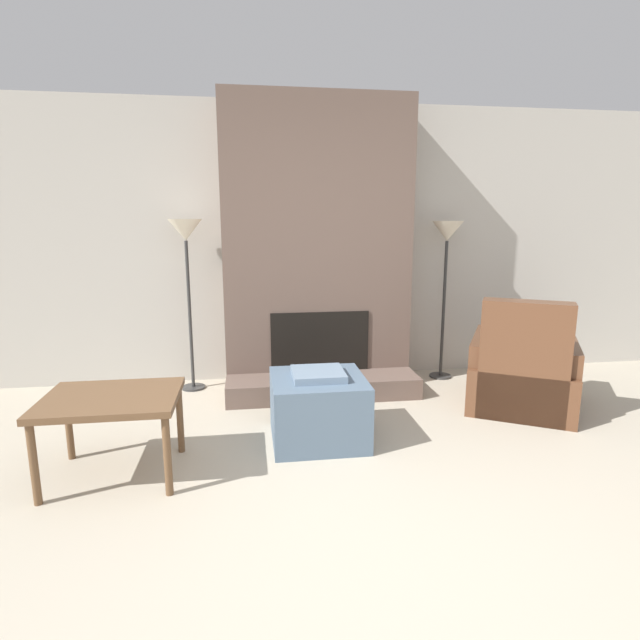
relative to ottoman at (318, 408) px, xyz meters
name	(u,v)px	position (x,y,z in m)	size (l,w,h in m)	color
ground_plane	(396,566)	(0.16, -1.37, -0.24)	(24.00, 24.00, 0.00)	#B2A893
wall_back	(313,245)	(0.16, 1.52, 1.06)	(7.73, 0.06, 2.60)	#BCB7AD
fireplace	(317,254)	(0.16, 1.24, 0.99)	(1.69, 0.85, 2.60)	brown
ottoman	(318,408)	(0.00, 0.00, 0.00)	(0.65, 0.63, 0.51)	slate
armchair	(522,375)	(1.76, 0.40, 0.04)	(1.19, 1.26, 0.94)	brown
side_table	(112,405)	(-1.29, -0.33, 0.21)	(0.78, 0.62, 0.51)	brown
floor_lamp_left	(186,243)	(-0.99, 1.25, 1.09)	(0.29, 0.29, 1.54)	#333333
floor_lamp_right	(447,243)	(1.41, 1.25, 1.08)	(0.29, 0.29, 1.53)	#333333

